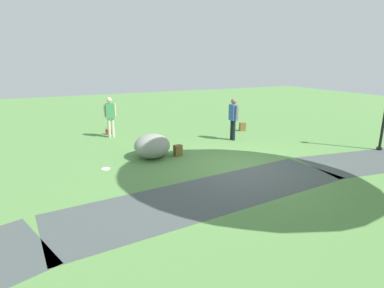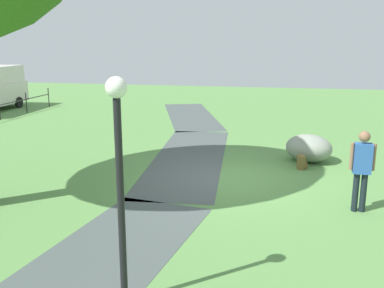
{
  "view_description": "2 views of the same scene",
  "coord_description": "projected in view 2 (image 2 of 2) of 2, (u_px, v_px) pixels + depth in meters",
  "views": [
    {
      "loc": [
        5.58,
        7.87,
        3.35
      ],
      "look_at": [
        1.66,
        -0.18,
        0.91
      ],
      "focal_mm": 29.16,
      "sensor_mm": 36.0,
      "label": 1
    },
    {
      "loc": [
        -10.98,
        -1.32,
        3.59
      ],
      "look_at": [
        0.48,
        1.07,
        0.79
      ],
      "focal_mm": 40.28,
      "sensor_mm": 36.0,
      "label": 2
    }
  ],
  "objects": [
    {
      "name": "lawn_boulder",
      "position": [
        309.0,
        148.0,
        13.14
      ],
      "size": [
        1.81,
        1.87,
        0.83
      ],
      "color": "gray",
      "rests_on": "ground"
    },
    {
      "name": "footpath_segment_mid",
      "position": [
        189.0,
        157.0,
        13.65
      ],
      "size": [
        8.15,
        2.82,
        0.01
      ],
      "color": "#464F4E",
      "rests_on": "ground"
    },
    {
      "name": "footpath_segment_far",
      "position": [
        191.0,
        115.0,
        21.38
      ],
      "size": [
        8.27,
        4.57,
        0.01
      ],
      "color": "#464F4E",
      "rests_on": "ground"
    },
    {
      "name": "lamp_post",
      "position": [
        119.0,
        168.0,
        5.61
      ],
      "size": [
        0.28,
        0.28,
        3.17
      ],
      "color": "black",
      "rests_on": "ground"
    },
    {
      "name": "frisbee_on_grass",
      "position": [
        289.0,
        147.0,
        15.0
      ],
      "size": [
        0.28,
        0.28,
        0.02
      ],
      "color": "white",
      "rests_on": "ground"
    },
    {
      "name": "man_near_boulder",
      "position": [
        362.0,
        165.0,
        9.1
      ],
      "size": [
        0.25,
        0.52,
        1.77
      ],
      "color": "black",
      "rests_on": "ground"
    },
    {
      "name": "backpack_by_boulder",
      "position": [
        301.0,
        162.0,
        12.4
      ],
      "size": [
        0.31,
        0.29,
        0.4
      ],
      "color": "brown",
      "rests_on": "ground"
    },
    {
      "name": "ground_plane",
      "position": [
        227.0,
        179.0,
        11.56
      ],
      "size": [
        48.0,
        48.0,
        0.0
      ],
      "primitive_type": "plane",
      "color": "#598A47"
    }
  ]
}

